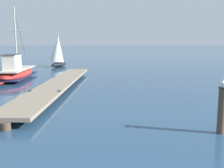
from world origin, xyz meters
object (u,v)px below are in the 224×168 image
fishing_boat_0 (16,72)px  mooring_piling (222,109)px  distant_sailboat (58,52)px  perched_seagull (224,83)px

fishing_boat_0 → mooring_piling: (11.55, -13.40, 0.24)m
fishing_boat_0 → mooring_piling: bearing=-49.2°
mooring_piling → distant_sailboat: size_ratio=0.39×
fishing_boat_0 → distant_sailboat: bearing=82.3°
mooring_piling → perched_seagull: 0.92m
fishing_boat_0 → perched_seagull: 17.73m
mooring_piling → perched_seagull: (-0.00, -0.01, 0.92)m
mooring_piling → perched_seagull: size_ratio=4.57×
perched_seagull → fishing_boat_0: bearing=130.8°
fishing_boat_0 → perched_seagull: (11.55, -13.40, 1.16)m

